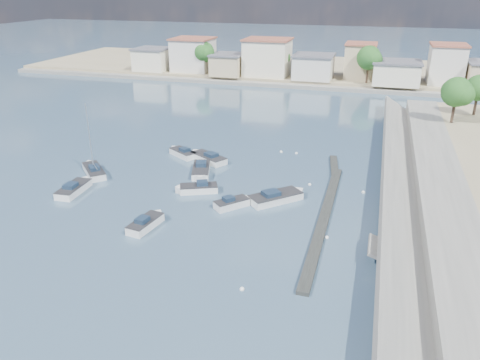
# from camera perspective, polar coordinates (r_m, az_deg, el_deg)

# --- Properties ---
(ground) EXTENTS (400.00, 400.00, 0.00)m
(ground) POSITION_cam_1_polar(r_m,az_deg,el_deg) (75.76, 7.79, 6.17)
(ground) COLOR #273E4E
(ground) RESTS_ON ground
(seawall_walkway) EXTENTS (5.00, 90.00, 1.80)m
(seawall_walkway) POSITION_cam_1_polar(r_m,az_deg,el_deg) (49.96, 23.94, -3.61)
(seawall_walkway) COLOR slate
(seawall_walkway) RESTS_ON ground
(breakwater) EXTENTS (2.00, 31.02, 0.35)m
(breakwater) POSITION_cam_1_polar(r_m,az_deg,el_deg) (49.53, 10.52, -3.06)
(breakwater) COLOR black
(breakwater) RESTS_ON ground
(far_shore_land) EXTENTS (160.00, 40.00, 1.40)m
(far_shore_land) POSITION_cam_1_polar(r_m,az_deg,el_deg) (126.04, 11.77, 12.92)
(far_shore_land) COLOR gray
(far_shore_land) RESTS_ON ground
(far_shore_quay) EXTENTS (160.00, 2.50, 0.80)m
(far_shore_quay) POSITION_cam_1_polar(r_m,az_deg,el_deg) (105.54, 10.60, 10.96)
(far_shore_quay) COLOR slate
(far_shore_quay) RESTS_ON ground
(far_town) EXTENTS (113.01, 12.80, 8.35)m
(far_town) POSITION_cam_1_polar(r_m,az_deg,el_deg) (110.02, 16.84, 13.27)
(far_town) COLOR #ECE3C5
(far_town) RESTS_ON far_shore_land
(shore_trees) EXTENTS (74.56, 38.32, 7.92)m
(shore_trees) POSITION_cam_1_polar(r_m,az_deg,el_deg) (101.15, 15.46, 13.39)
(shore_trees) COLOR #38281E
(shore_trees) RESTS_ON ground
(motorboat_a) EXTENTS (2.24, 4.68, 1.48)m
(motorboat_a) POSITION_cam_1_polar(r_m,az_deg,el_deg) (45.67, -11.29, -5.18)
(motorboat_a) COLOR silver
(motorboat_a) RESTS_ON ground
(motorboat_b) EXTENTS (3.55, 3.70, 1.48)m
(motorboat_b) POSITION_cam_1_polar(r_m,az_deg,el_deg) (48.66, -0.82, -2.87)
(motorboat_b) COLOR silver
(motorboat_b) RESTS_ON ground
(motorboat_c) EXTENTS (5.62, 4.45, 1.48)m
(motorboat_c) POSITION_cam_1_polar(r_m,az_deg,el_deg) (61.48, -4.01, 2.71)
(motorboat_c) COLOR silver
(motorboat_c) RESTS_ON ground
(motorboat_d) EXTENTS (4.61, 3.24, 1.48)m
(motorboat_d) POSITION_cam_1_polar(r_m,az_deg,el_deg) (52.26, -5.31, -1.08)
(motorboat_d) COLOR silver
(motorboat_d) RESTS_ON ground
(motorboat_e) EXTENTS (2.20, 5.40, 1.48)m
(motorboat_e) POSITION_cam_1_polar(r_m,az_deg,el_deg) (55.29, -19.48, -0.99)
(motorboat_e) COLOR silver
(motorboat_e) RESTS_ON ground
(motorboat_f) EXTENTS (4.50, 3.75, 1.48)m
(motorboat_f) POSITION_cam_1_polar(r_m,az_deg,el_deg) (63.58, -7.07, 3.28)
(motorboat_f) COLOR silver
(motorboat_f) RESTS_ON ground
(motorboat_g) EXTENTS (3.44, 5.81, 1.48)m
(motorboat_g) POSITION_cam_1_polar(r_m,az_deg,el_deg) (57.14, -4.78, 1.09)
(motorboat_g) COLOR silver
(motorboat_g) RESTS_ON ground
(motorboat_h) EXTENTS (5.67, 5.64, 1.48)m
(motorboat_h) POSITION_cam_1_polar(r_m,az_deg,el_deg) (50.18, 4.65, -2.11)
(motorboat_h) COLOR silver
(motorboat_h) RESTS_ON ground
(sailboat) EXTENTS (5.05, 5.11, 9.00)m
(sailboat) POSITION_cam_1_polar(r_m,az_deg,el_deg) (59.79, -17.42, 1.12)
(sailboat) COLOR silver
(sailboat) RESTS_ON ground
(mooring_buoys) EXTENTS (11.95, 32.03, 0.37)m
(mooring_buoys) POSITION_cam_1_polar(r_m,az_deg,el_deg) (52.59, 7.88, -1.44)
(mooring_buoys) COLOR white
(mooring_buoys) RESTS_ON ground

